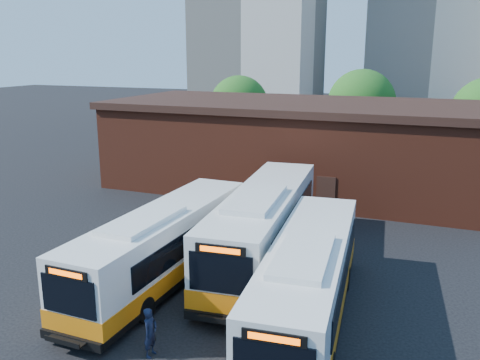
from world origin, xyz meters
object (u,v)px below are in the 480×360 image
at_px(bus_midwest, 163,248).
at_px(bus_mideast, 264,228).
at_px(bus_east, 308,285).
at_px(transit_worker, 150,332).

relative_size(bus_midwest, bus_mideast, 0.91).
height_order(bus_mideast, bus_east, bus_mideast).
bearing_deg(bus_midwest, bus_mideast, 48.05).
xyz_separation_m(bus_mideast, transit_worker, (-0.93, -8.86, -0.84)).
height_order(bus_midwest, bus_mideast, bus_mideast).
bearing_deg(transit_worker, bus_midwest, 26.12).
relative_size(bus_midwest, bus_east, 0.99).
distance_m(bus_mideast, bus_east, 5.93).
xyz_separation_m(bus_mideast, bus_east, (3.41, -4.85, -0.15)).
bearing_deg(bus_midwest, bus_east, -8.91).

